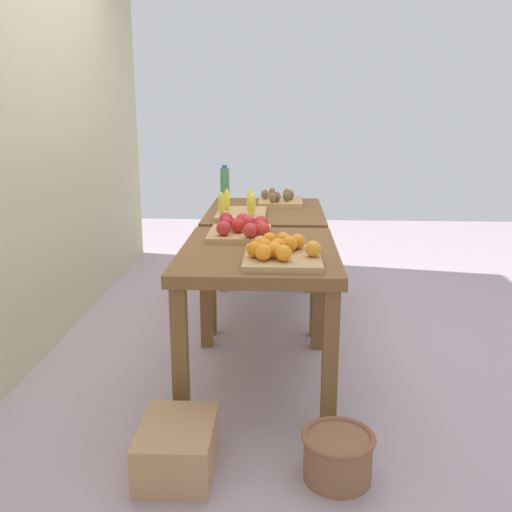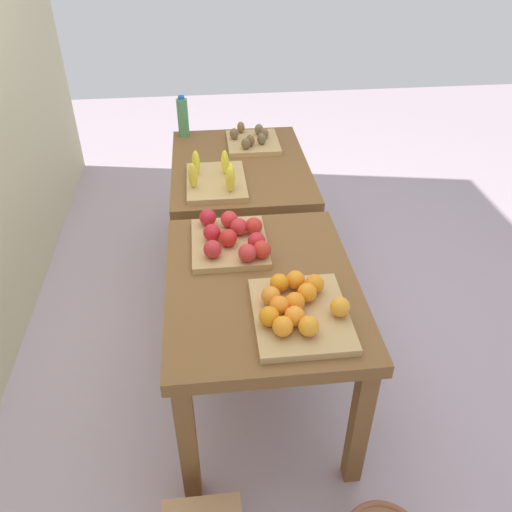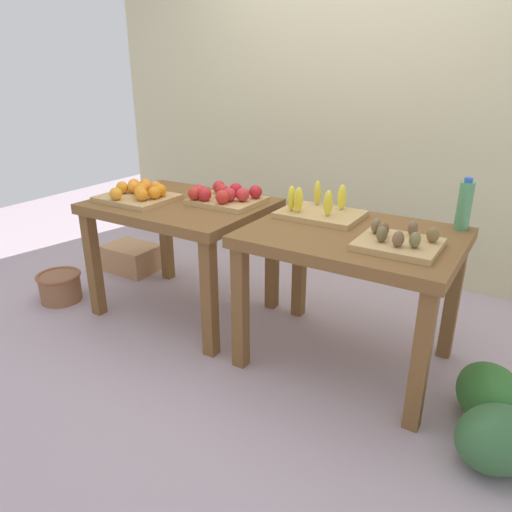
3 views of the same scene
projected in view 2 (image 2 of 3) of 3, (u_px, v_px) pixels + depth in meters
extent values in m
plane|color=#B09BA6|center=(250.00, 320.00, 3.06)|extent=(8.00, 8.00, 0.00)
cube|color=brown|center=(262.00, 286.00, 2.19)|extent=(1.04, 0.80, 0.06)
cube|color=brown|center=(359.00, 426.00, 2.06)|extent=(0.07, 0.07, 0.69)
cube|color=brown|center=(314.00, 282.00, 2.80)|extent=(0.07, 0.07, 0.69)
cube|color=brown|center=(188.00, 442.00, 2.01)|extent=(0.07, 0.07, 0.69)
cube|color=brown|center=(187.00, 290.00, 2.75)|extent=(0.07, 0.07, 0.69)
cube|color=brown|center=(240.00, 168.00, 3.09)|extent=(1.04, 0.80, 0.06)
cube|color=brown|center=(307.00, 260.00, 2.97)|extent=(0.07, 0.07, 0.69)
cube|color=brown|center=(283.00, 184.00, 3.71)|extent=(0.07, 0.07, 0.69)
cube|color=brown|center=(187.00, 268.00, 2.91)|extent=(0.07, 0.07, 0.69)
cube|color=brown|center=(187.00, 189.00, 3.65)|extent=(0.07, 0.07, 0.69)
cube|color=tan|center=(301.00, 315.00, 1.98)|extent=(0.44, 0.36, 0.03)
sphere|color=orange|center=(269.00, 316.00, 1.89)|extent=(0.11, 0.11, 0.08)
sphere|color=orange|center=(309.00, 326.00, 1.85)|extent=(0.08, 0.08, 0.08)
sphere|color=orange|center=(279.00, 306.00, 1.94)|extent=(0.11, 0.11, 0.08)
sphere|color=orange|center=(279.00, 283.00, 2.05)|extent=(0.08, 0.08, 0.08)
sphere|color=orange|center=(295.00, 316.00, 1.89)|extent=(0.09, 0.09, 0.08)
sphere|color=orange|center=(315.00, 284.00, 2.04)|extent=(0.10, 0.10, 0.08)
sphere|color=orange|center=(283.00, 326.00, 1.85)|extent=(0.11, 0.11, 0.08)
sphere|color=orange|center=(271.00, 296.00, 1.98)|extent=(0.11, 0.11, 0.08)
sphere|color=orange|center=(307.00, 293.00, 2.00)|extent=(0.11, 0.11, 0.08)
sphere|color=orange|center=(295.00, 280.00, 2.06)|extent=(0.10, 0.10, 0.08)
sphere|color=orange|center=(340.00, 307.00, 1.93)|extent=(0.08, 0.08, 0.08)
sphere|color=orange|center=(295.00, 302.00, 1.96)|extent=(0.08, 0.08, 0.08)
cube|color=tan|center=(229.00, 243.00, 2.37)|extent=(0.40, 0.34, 0.03)
sphere|color=red|center=(212.00, 233.00, 2.34)|extent=(0.11, 0.11, 0.08)
sphere|color=red|center=(262.00, 250.00, 2.23)|extent=(0.09, 0.09, 0.08)
sphere|color=red|center=(239.00, 227.00, 2.38)|extent=(0.11, 0.11, 0.08)
sphere|color=red|center=(213.00, 249.00, 2.23)|extent=(0.11, 0.11, 0.08)
sphere|color=red|center=(228.00, 238.00, 2.30)|extent=(0.09, 0.09, 0.08)
sphere|color=red|center=(254.00, 226.00, 2.38)|extent=(0.11, 0.11, 0.08)
sphere|color=red|center=(247.00, 253.00, 2.21)|extent=(0.10, 0.10, 0.08)
sphere|color=red|center=(229.00, 219.00, 2.43)|extent=(0.10, 0.10, 0.08)
sphere|color=red|center=(208.00, 217.00, 2.44)|extent=(0.11, 0.11, 0.08)
sphere|color=red|center=(258.00, 241.00, 2.28)|extent=(0.10, 0.10, 0.08)
cube|color=tan|center=(216.00, 182.00, 2.85)|extent=(0.44, 0.32, 0.03)
ellipsoid|color=yellow|center=(230.00, 180.00, 2.69)|extent=(0.05, 0.06, 0.14)
ellipsoid|color=yellow|center=(225.00, 162.00, 2.85)|extent=(0.06, 0.05, 0.14)
ellipsoid|color=yellow|center=(196.00, 162.00, 2.85)|extent=(0.06, 0.06, 0.14)
ellipsoid|color=yellow|center=(231.00, 176.00, 2.72)|extent=(0.06, 0.06, 0.14)
ellipsoid|color=yellow|center=(193.00, 176.00, 2.72)|extent=(0.05, 0.06, 0.14)
cube|color=tan|center=(253.00, 143.00, 3.27)|extent=(0.36, 0.32, 0.03)
ellipsoid|color=brown|center=(250.00, 140.00, 3.17)|extent=(0.07, 0.07, 0.07)
ellipsoid|color=brown|center=(262.00, 139.00, 3.19)|extent=(0.06, 0.07, 0.07)
ellipsoid|color=brown|center=(241.00, 127.00, 3.34)|extent=(0.06, 0.06, 0.07)
ellipsoid|color=brown|center=(246.00, 144.00, 3.14)|extent=(0.05, 0.06, 0.07)
ellipsoid|color=brown|center=(234.00, 134.00, 3.26)|extent=(0.05, 0.06, 0.07)
ellipsoid|color=brown|center=(264.00, 133.00, 3.26)|extent=(0.07, 0.07, 0.07)
ellipsoid|color=brown|center=(259.00, 130.00, 3.31)|extent=(0.05, 0.06, 0.07)
cylinder|color=#4C8C59|center=(183.00, 118.00, 3.33)|extent=(0.07, 0.07, 0.24)
cylinder|color=blue|center=(181.00, 97.00, 3.25)|extent=(0.04, 0.04, 0.02)
ellipsoid|color=#356434|center=(264.00, 177.00, 4.27)|extent=(0.38, 0.34, 0.24)
ellipsoid|color=#2F6B29|center=(250.00, 191.00, 4.04)|extent=(0.44, 0.46, 0.28)
ellipsoid|color=#346235|center=(283.00, 186.00, 4.11)|extent=(0.44, 0.44, 0.28)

